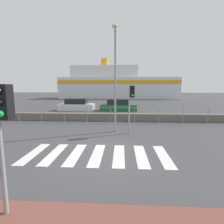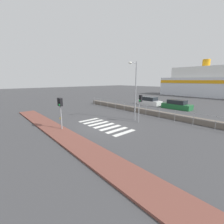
{
  "view_description": "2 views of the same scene",
  "coord_description": "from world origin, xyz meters",
  "px_view_note": "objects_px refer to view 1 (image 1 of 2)",
  "views": [
    {
      "loc": [
        0.86,
        -6.84,
        2.78
      ],
      "look_at": [
        0.36,
        2.0,
        1.5
      ],
      "focal_mm": 28.0,
      "sensor_mm": 36.0,
      "label": 1
    },
    {
      "loc": [
        10.72,
        -8.61,
        4.31
      ],
      "look_at": [
        -0.14,
        1.0,
        1.2
      ],
      "focal_mm": 24.0,
      "sensor_mm": 36.0,
      "label": 2
    }
  ],
  "objects_px": {
    "streetlamp": "(115,69)",
    "parked_car_white": "(77,105)",
    "traffic_light_far": "(131,99)",
    "ferry_boat": "(116,85)",
    "parked_car_green": "(118,106)"
  },
  "relations": [
    {
      "from": "parked_car_green",
      "to": "ferry_boat",
      "type": "bearing_deg",
      "value": 92.83
    },
    {
      "from": "traffic_light_far",
      "to": "parked_car_white",
      "type": "relative_size",
      "value": 0.69
    },
    {
      "from": "ferry_boat",
      "to": "streetlamp",
      "type": "bearing_deg",
      "value": -88.03
    },
    {
      "from": "streetlamp",
      "to": "parked_car_white",
      "type": "distance_m",
      "value": 11.67
    },
    {
      "from": "ferry_boat",
      "to": "parked_car_green",
      "type": "xyz_separation_m",
      "value": [
        1.12,
        -22.63,
        -2.68
      ]
    },
    {
      "from": "streetlamp",
      "to": "ferry_boat",
      "type": "relative_size",
      "value": 0.22
    },
    {
      "from": "ferry_boat",
      "to": "parked_car_green",
      "type": "height_order",
      "value": "ferry_boat"
    },
    {
      "from": "parked_car_green",
      "to": "traffic_light_far",
      "type": "bearing_deg",
      "value": -84.65
    },
    {
      "from": "traffic_light_far",
      "to": "ferry_boat",
      "type": "xyz_separation_m",
      "value": [
        -2.08,
        32.89,
        1.17
      ]
    },
    {
      "from": "streetlamp",
      "to": "ferry_boat",
      "type": "height_order",
      "value": "ferry_boat"
    },
    {
      "from": "streetlamp",
      "to": "parked_car_white",
      "type": "xyz_separation_m",
      "value": [
        -4.98,
        10.05,
        -3.21
      ]
    },
    {
      "from": "traffic_light_far",
      "to": "ferry_boat",
      "type": "distance_m",
      "value": 32.97
    },
    {
      "from": "traffic_light_far",
      "to": "parked_car_green",
      "type": "bearing_deg",
      "value": 95.35
    },
    {
      "from": "traffic_light_far",
      "to": "parked_car_white",
      "type": "height_order",
      "value": "traffic_light_far"
    },
    {
      "from": "traffic_light_far",
      "to": "ferry_boat",
      "type": "height_order",
      "value": "ferry_boat"
    }
  ]
}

